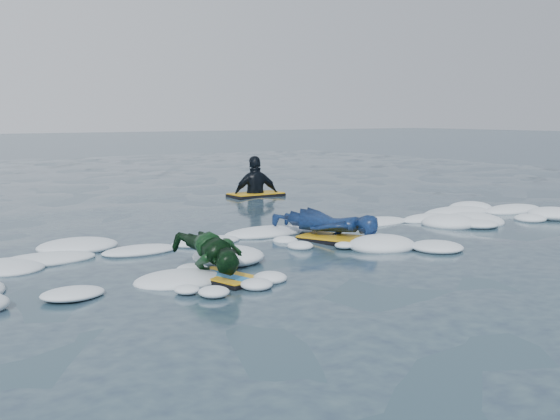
# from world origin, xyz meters

# --- Properties ---
(ground) EXTENTS (120.00, 120.00, 0.00)m
(ground) POSITION_xyz_m (0.00, 0.00, 0.00)
(ground) COLOR #18263B
(ground) RESTS_ON ground
(foam_band) EXTENTS (12.00, 3.10, 0.30)m
(foam_band) POSITION_xyz_m (0.00, 1.03, 0.00)
(foam_band) COLOR white
(foam_band) RESTS_ON ground
(prone_woman_unit) EXTENTS (1.09, 1.68, 0.41)m
(prone_woman_unit) POSITION_xyz_m (0.65, 0.91, 0.21)
(prone_woman_unit) COLOR black
(prone_woman_unit) RESTS_ON ground
(prone_child_unit) EXTENTS (0.79, 1.30, 0.48)m
(prone_child_unit) POSITION_xyz_m (-1.71, -0.20, 0.24)
(prone_child_unit) COLOR black
(prone_child_unit) RESTS_ON ground
(waiting_rider_unit) EXTENTS (1.15, 0.65, 1.71)m
(waiting_rider_unit) POSITION_xyz_m (2.49, 5.80, 0.01)
(waiting_rider_unit) COLOR black
(waiting_rider_unit) RESTS_ON ground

